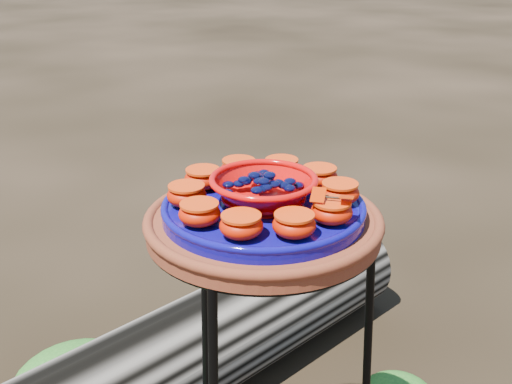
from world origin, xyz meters
TOP-DOWN VIEW (x-y plane):
  - terracotta_saucer at (0.00, 0.00)m, footprint 0.40×0.40m
  - cobalt_plate at (0.00, 0.00)m, footprint 0.35×0.35m
  - red_bowl at (0.00, 0.00)m, footprint 0.17×0.17m
  - glass_gems at (0.00, 0.00)m, footprint 0.13×0.13m
  - orange_half_0 at (0.04, -0.12)m, footprint 0.07×0.07m
  - orange_half_1 at (0.11, -0.07)m, footprint 0.07×0.07m
  - orange_half_2 at (0.13, 0.00)m, footprint 0.07×0.07m
  - orange_half_3 at (0.10, 0.08)m, footprint 0.07×0.07m
  - orange_half_4 at (0.04, 0.12)m, footprint 0.07×0.07m
  - orange_half_5 at (-0.04, 0.12)m, footprint 0.07×0.07m
  - orange_half_6 at (-0.11, 0.07)m, footprint 0.07×0.07m
  - orange_half_7 at (-0.13, -0.00)m, footprint 0.07×0.07m
  - orange_half_8 at (-0.10, -0.08)m, footprint 0.07×0.07m
  - orange_half_9 at (-0.04, -0.12)m, footprint 0.07×0.07m
  - butterfly at (0.04, -0.12)m, footprint 0.09×0.09m
  - driftwood_log at (0.07, 0.44)m, footprint 1.55×0.61m

SIDE VIEW (x-z plane):
  - driftwood_log at x=0.07m, z-range 0.00..0.28m
  - terracotta_saucer at x=0.00m, z-range 0.70..0.73m
  - cobalt_plate at x=0.00m, z-range 0.73..0.76m
  - orange_half_0 at x=0.04m, z-range 0.76..0.79m
  - orange_half_1 at x=0.11m, z-range 0.76..0.79m
  - orange_half_2 at x=0.13m, z-range 0.76..0.79m
  - orange_half_3 at x=0.10m, z-range 0.76..0.79m
  - orange_half_4 at x=0.04m, z-range 0.76..0.79m
  - orange_half_5 at x=-0.04m, z-range 0.76..0.79m
  - orange_half_6 at x=-0.11m, z-range 0.76..0.79m
  - orange_half_7 at x=-0.13m, z-range 0.76..0.79m
  - orange_half_8 at x=-0.10m, z-range 0.76..0.79m
  - orange_half_9 at x=-0.04m, z-range 0.76..0.79m
  - red_bowl at x=0.00m, z-range 0.76..0.80m
  - butterfly at x=0.04m, z-range 0.79..0.81m
  - glass_gems at x=0.00m, z-range 0.80..0.83m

